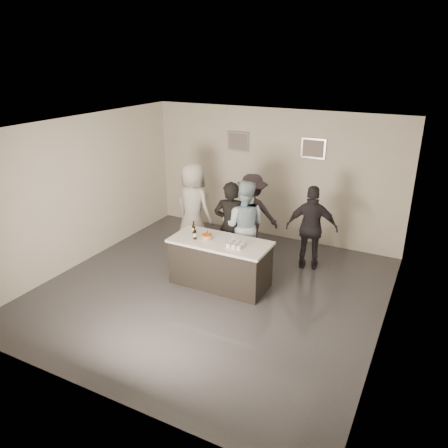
# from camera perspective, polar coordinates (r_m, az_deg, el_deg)

# --- Properties ---
(floor) EXTENTS (6.00, 6.00, 0.00)m
(floor) POSITION_cam_1_polar(r_m,az_deg,el_deg) (8.22, -1.61, -8.63)
(floor) COLOR #3D3D42
(floor) RESTS_ON ground
(ceiling) EXTENTS (6.00, 6.00, 0.00)m
(ceiling) POSITION_cam_1_polar(r_m,az_deg,el_deg) (7.20, -1.86, 12.50)
(ceiling) COLOR white
(wall_back) EXTENTS (6.00, 0.04, 3.00)m
(wall_back) POSITION_cam_1_polar(r_m,az_deg,el_deg) (10.19, 6.47, 6.43)
(wall_back) COLOR silver
(wall_back) RESTS_ON ground
(wall_front) EXTENTS (6.00, 0.04, 3.00)m
(wall_front) POSITION_cam_1_polar(r_m,az_deg,el_deg) (5.40, -17.42, -8.68)
(wall_front) COLOR silver
(wall_front) RESTS_ON ground
(wall_left) EXTENTS (0.04, 6.00, 3.00)m
(wall_left) POSITION_cam_1_polar(r_m,az_deg,el_deg) (9.34, -18.13, 4.08)
(wall_left) COLOR silver
(wall_left) RESTS_ON ground
(wall_right) EXTENTS (0.04, 6.00, 3.00)m
(wall_right) POSITION_cam_1_polar(r_m,az_deg,el_deg) (6.77, 21.18, -2.87)
(wall_right) COLOR silver
(wall_right) RESTS_ON ground
(picture_left) EXTENTS (0.54, 0.04, 0.44)m
(picture_left) POSITION_cam_1_polar(r_m,az_deg,el_deg) (10.35, 1.84, 10.76)
(picture_left) COLOR #B2B2B7
(picture_left) RESTS_ON wall_back
(picture_right) EXTENTS (0.54, 0.04, 0.44)m
(picture_right) POSITION_cam_1_polar(r_m,az_deg,el_deg) (9.73, 11.60, 9.65)
(picture_right) COLOR #B2B2B7
(picture_right) RESTS_ON wall_back
(bar_counter) EXTENTS (1.86, 0.86, 0.90)m
(bar_counter) POSITION_cam_1_polar(r_m,az_deg,el_deg) (8.21, -0.51, -5.08)
(bar_counter) COLOR white
(bar_counter) RESTS_ON ground
(cake) EXTENTS (0.20, 0.20, 0.07)m
(cake) POSITION_cam_1_polar(r_m,az_deg,el_deg) (8.10, -2.23, -1.70)
(cake) COLOR orange
(cake) RESTS_ON bar_counter
(beer_bottle_a) EXTENTS (0.07, 0.07, 0.26)m
(beer_bottle_a) POSITION_cam_1_polar(r_m,az_deg,el_deg) (8.31, -3.98, -0.42)
(beer_bottle_a) COLOR black
(beer_bottle_a) RESTS_ON bar_counter
(beer_bottle_b) EXTENTS (0.07, 0.07, 0.26)m
(beer_bottle_b) POSITION_cam_1_polar(r_m,az_deg,el_deg) (8.07, -3.84, -1.12)
(beer_bottle_b) COLOR black
(beer_bottle_b) RESTS_ON bar_counter
(tumbler_cluster) EXTENTS (0.30, 0.30, 0.08)m
(tumbler_cluster) POSITION_cam_1_polar(r_m,az_deg,el_deg) (7.79, 1.60, -2.66)
(tumbler_cluster) COLOR #C18B12
(tumbler_cluster) RESTS_ON bar_counter
(candles) EXTENTS (0.24, 0.08, 0.01)m
(candles) POSITION_cam_1_polar(r_m,az_deg,el_deg) (7.95, -3.72, -2.47)
(candles) COLOR pink
(candles) RESTS_ON bar_counter
(person_main_black) EXTENTS (0.76, 0.60, 1.83)m
(person_main_black) POSITION_cam_1_polar(r_m,az_deg,el_deg) (8.66, 0.87, -0.26)
(person_main_black) COLOR black
(person_main_black) RESTS_ON ground
(person_main_blue) EXTENTS (1.04, 0.89, 1.84)m
(person_main_blue) POSITION_cam_1_polar(r_m,az_deg,el_deg) (8.69, 2.58, -0.15)
(person_main_blue) COLOR #A4C2D7
(person_main_blue) RESTS_ON ground
(person_guest_left) EXTENTS (1.07, 0.83, 1.93)m
(person_guest_left) POSITION_cam_1_polar(r_m,az_deg,el_deg) (9.68, -4.06, 2.39)
(person_guest_left) COLOR silver
(person_guest_left) RESTS_ON ground
(person_guest_right) EXTENTS (1.09, 0.65, 1.74)m
(person_guest_right) POSITION_cam_1_polar(r_m,az_deg,el_deg) (8.86, 11.38, -0.51)
(person_guest_right) COLOR #252228
(person_guest_right) RESTS_ON ground
(person_guest_back) EXTENTS (1.27, 0.94, 1.75)m
(person_guest_back) POSITION_cam_1_polar(r_m,az_deg,el_deg) (9.47, 3.64, 1.39)
(person_guest_back) COLOR #312B32
(person_guest_back) RESTS_ON ground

